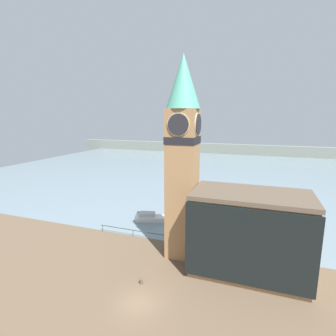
{
  "coord_description": "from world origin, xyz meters",
  "views": [
    {
      "loc": [
        10.62,
        -20.77,
        18.37
      ],
      "look_at": [
        0.26,
        8.05,
        12.4
      ],
      "focal_mm": 28.0,
      "sensor_mm": 36.0,
      "label": 1
    }
  ],
  "objects_px": {
    "pier_building": "(249,233)",
    "boat_near": "(152,218)",
    "mooring_bollard_near": "(141,281)",
    "clock_tower": "(183,154)"
  },
  "relations": [
    {
      "from": "clock_tower",
      "to": "boat_near",
      "type": "xyz_separation_m",
      "value": [
        -8.36,
        9.41,
        -13.14
      ]
    },
    {
      "from": "boat_near",
      "to": "mooring_bollard_near",
      "type": "xyz_separation_m",
      "value": [
        5.97,
        -17.15,
        -0.23
      ]
    },
    {
      "from": "clock_tower",
      "to": "pier_building",
      "type": "xyz_separation_m",
      "value": [
        8.63,
        -1.22,
        -8.78
      ]
    },
    {
      "from": "clock_tower",
      "to": "pier_building",
      "type": "bearing_deg",
      "value": -8.07
    },
    {
      "from": "pier_building",
      "to": "mooring_bollard_near",
      "type": "xyz_separation_m",
      "value": [
        -11.02,
        -6.52,
        -4.59
      ]
    },
    {
      "from": "mooring_bollard_near",
      "to": "pier_building",
      "type": "bearing_deg",
      "value": 30.59
    },
    {
      "from": "pier_building",
      "to": "boat_near",
      "type": "bearing_deg",
      "value": 147.96
    },
    {
      "from": "pier_building",
      "to": "boat_near",
      "type": "xyz_separation_m",
      "value": [
        -16.99,
        10.64,
        -4.36
      ]
    },
    {
      "from": "pier_building",
      "to": "mooring_bollard_near",
      "type": "height_order",
      "value": "pier_building"
    },
    {
      "from": "pier_building",
      "to": "boat_near",
      "type": "distance_m",
      "value": 20.52
    }
  ]
}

